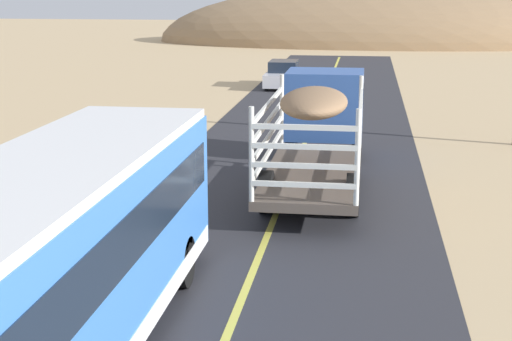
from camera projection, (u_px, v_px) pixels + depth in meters
The scene contains 4 objects.
livestock_truck at pixel (321, 116), 23.49m from camera, with size 2.53×9.70×3.02m.
bus at pixel (58, 256), 11.54m from camera, with size 2.54×10.00×3.21m.
car_far at pixel (283, 75), 43.49m from camera, with size 1.80×4.40×1.46m.
distant_hill at pixel (377, 43), 76.39m from camera, with size 43.62×19.72×11.23m, color #957553.
Camera 1 is at (2.15, -3.09, 5.71)m, focal length 54.26 mm.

